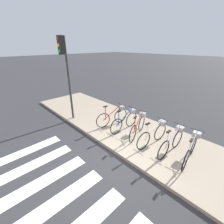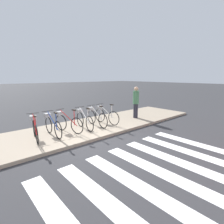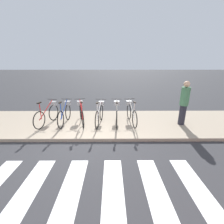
{
  "view_description": "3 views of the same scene",
  "coord_description": "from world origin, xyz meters",
  "px_view_note": "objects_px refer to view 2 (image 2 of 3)",
  "views": [
    {
      "loc": [
        2.76,
        -3.09,
        3.64
      ],
      "look_at": [
        -1.28,
        0.81,
        1.11
      ],
      "focal_mm": 24.0,
      "sensor_mm": 36.0,
      "label": 1
    },
    {
      "loc": [
        -3.75,
        -5.3,
        2.51
      ],
      "look_at": [
        1.4,
        0.6,
        0.89
      ],
      "focal_mm": 28.0,
      "sensor_mm": 36.0,
      "label": 2
    },
    {
      "loc": [
        0.86,
        -4.55,
        2.56
      ],
      "look_at": [
        0.9,
        1.36,
        0.63
      ],
      "focal_mm": 24.0,
      "sensor_mm": 36.0,
      "label": 3
    }
  ],
  "objects_px": {
    "parked_bicycle_4": "(96,117)",
    "parked_bicycle_1": "(52,125)",
    "parked_bicycle_2": "(67,122)",
    "parked_bicycle_3": "(84,119)",
    "parked_bicycle_5": "(105,115)",
    "parked_bicycle_0": "(35,128)",
    "pedestrian": "(136,102)"
  },
  "relations": [
    {
      "from": "parked_bicycle_2",
      "to": "parked_bicycle_5",
      "type": "distance_m",
      "value": 2.12
    },
    {
      "from": "parked_bicycle_0",
      "to": "parked_bicycle_5",
      "type": "distance_m",
      "value": 3.5
    },
    {
      "from": "parked_bicycle_3",
      "to": "parked_bicycle_4",
      "type": "distance_m",
      "value": 0.72
    },
    {
      "from": "parked_bicycle_2",
      "to": "parked_bicycle_4",
      "type": "distance_m",
      "value": 1.51
    },
    {
      "from": "parked_bicycle_0",
      "to": "parked_bicycle_2",
      "type": "bearing_deg",
      "value": 3.79
    },
    {
      "from": "parked_bicycle_3",
      "to": "parked_bicycle_1",
      "type": "bearing_deg",
      "value": 178.08
    },
    {
      "from": "parked_bicycle_2",
      "to": "parked_bicycle_3",
      "type": "relative_size",
      "value": 0.97
    },
    {
      "from": "parked_bicycle_1",
      "to": "parked_bicycle_4",
      "type": "height_order",
      "value": "same"
    },
    {
      "from": "pedestrian",
      "to": "parked_bicycle_3",
      "type": "bearing_deg",
      "value": 177.67
    },
    {
      "from": "pedestrian",
      "to": "parked_bicycle_5",
      "type": "bearing_deg",
      "value": 174.27
    },
    {
      "from": "parked_bicycle_0",
      "to": "parked_bicycle_3",
      "type": "xyz_separation_m",
      "value": [
        2.16,
        0.01,
        0.0
      ]
    },
    {
      "from": "parked_bicycle_2",
      "to": "parked_bicycle_5",
      "type": "xyz_separation_m",
      "value": [
        2.12,
        -0.01,
        0.0
      ]
    },
    {
      "from": "parked_bicycle_4",
      "to": "pedestrian",
      "type": "distance_m",
      "value": 2.76
    },
    {
      "from": "parked_bicycle_0",
      "to": "parked_bicycle_3",
      "type": "bearing_deg",
      "value": 0.28
    },
    {
      "from": "parked_bicycle_1",
      "to": "parked_bicycle_5",
      "type": "xyz_separation_m",
      "value": [
        2.8,
        0.02,
        0.0
      ]
    },
    {
      "from": "parked_bicycle_0",
      "to": "parked_bicycle_5",
      "type": "relative_size",
      "value": 0.99
    },
    {
      "from": "parked_bicycle_2",
      "to": "pedestrian",
      "type": "bearing_deg",
      "value": -2.99
    },
    {
      "from": "parked_bicycle_2",
      "to": "parked_bicycle_5",
      "type": "relative_size",
      "value": 0.97
    },
    {
      "from": "parked_bicycle_4",
      "to": "pedestrian",
      "type": "relative_size",
      "value": 0.94
    },
    {
      "from": "parked_bicycle_0",
      "to": "parked_bicycle_2",
      "type": "height_order",
      "value": "same"
    },
    {
      "from": "parked_bicycle_2",
      "to": "parked_bicycle_5",
      "type": "bearing_deg",
      "value": -0.27
    },
    {
      "from": "parked_bicycle_0",
      "to": "parked_bicycle_3",
      "type": "relative_size",
      "value": 0.99
    },
    {
      "from": "parked_bicycle_2",
      "to": "parked_bicycle_3",
      "type": "distance_m",
      "value": 0.79
    },
    {
      "from": "parked_bicycle_1",
      "to": "parked_bicycle_4",
      "type": "relative_size",
      "value": 1.0
    },
    {
      "from": "parked_bicycle_0",
      "to": "parked_bicycle_4",
      "type": "bearing_deg",
      "value": 1.04
    },
    {
      "from": "parked_bicycle_0",
      "to": "parked_bicycle_1",
      "type": "relative_size",
      "value": 0.98
    },
    {
      "from": "parked_bicycle_3",
      "to": "parked_bicycle_5",
      "type": "relative_size",
      "value": 1.0
    },
    {
      "from": "parked_bicycle_5",
      "to": "parked_bicycle_4",
      "type": "bearing_deg",
      "value": -177.29
    },
    {
      "from": "parked_bicycle_4",
      "to": "parked_bicycle_1",
      "type": "bearing_deg",
      "value": 179.8
    },
    {
      "from": "parked_bicycle_4",
      "to": "parked_bicycle_5",
      "type": "xyz_separation_m",
      "value": [
        0.61,
        0.03,
        0.0
      ]
    },
    {
      "from": "parked_bicycle_3",
      "to": "pedestrian",
      "type": "xyz_separation_m",
      "value": [
        3.42,
        -0.14,
        0.5
      ]
    },
    {
      "from": "parked_bicycle_0",
      "to": "pedestrian",
      "type": "xyz_separation_m",
      "value": [
        5.59,
        -0.13,
        0.5
      ]
    }
  ]
}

